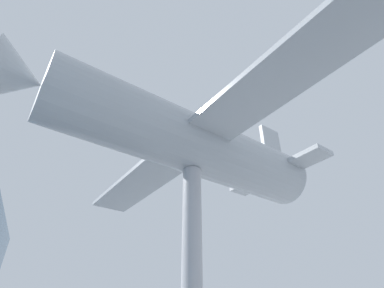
{
  "coord_description": "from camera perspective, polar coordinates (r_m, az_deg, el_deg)",
  "views": [
    {
      "loc": [
        -8.05,
        3.68,
        1.64
      ],
      "look_at": [
        0.0,
        0.0,
        7.33
      ],
      "focal_mm": 28.0,
      "sensor_mm": 36.0,
      "label": 1
    }
  ],
  "objects": [
    {
      "name": "support_pylon_central",
      "position": [
        8.98,
        0.0,
        -23.09
      ],
      "size": [
        0.59,
        0.59,
        6.29
      ],
      "color": "#B7B7BC",
      "rests_on": "ground_plane"
    },
    {
      "name": "suspended_airplane",
      "position": [
        10.39,
        -1.31,
        0.57
      ],
      "size": [
        15.06,
        11.75,
        3.51
      ],
      "rotation": [
        0.0,
        0.0,
        0.19
      ],
      "color": "#B2B7BC",
      "rests_on": "support_pylon_central"
    }
  ]
}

